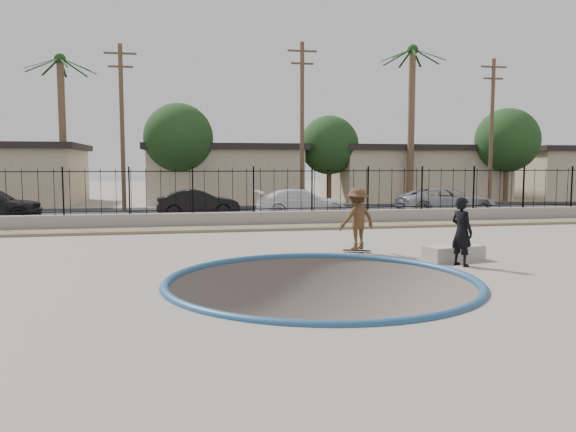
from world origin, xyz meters
The scene contains 25 objects.
ground centered at (0.00, 12.00, -1.10)m, with size 120.00×120.00×2.20m, color gray.
bowl_pit centered at (0.00, -1.00, 0.00)m, with size 6.84×6.84×1.80m, color #4C423A, non-canonical shape.
coping_ring centered at (0.00, -1.00, 0.00)m, with size 7.04×7.04×0.20m, color navy.
rock_strip centered at (0.00, 9.20, 0.06)m, with size 42.00×1.60×0.11m, color #91835F.
retaining_wall centered at (0.00, 10.30, 0.30)m, with size 42.00×0.45×0.60m, color gray.
fence centered at (0.00, 10.30, 1.50)m, with size 40.00×0.04×1.80m.
street centered at (0.00, 17.00, 0.02)m, with size 90.00×8.00×0.04m, color black.
house_center centered at (0.00, 26.50, 1.97)m, with size 10.60×8.60×3.90m.
house_east centered at (14.00, 26.50, 1.97)m, with size 12.60×8.60×3.90m.
house_east_far centered at (28.00, 26.50, 1.97)m, with size 11.60×8.60×3.90m.
palm_mid centered at (-10.00, 24.00, 6.69)m, with size 2.30×2.30×9.30m.
palm_right centered at (12.00, 22.00, 7.33)m, with size 2.30×2.30×10.30m.
utility_pole_left centered at (-6.00, 19.00, 4.70)m, with size 1.70×0.24×9.00m.
utility_pole_mid centered at (4.00, 19.00, 4.96)m, with size 1.70×0.24×9.50m.
utility_pole_right centered at (16.00, 19.00, 4.70)m, with size 1.70×0.24×9.00m.
street_tree_left centered at (-3.00, 23.00, 4.19)m, with size 4.32×4.32×6.36m.
street_tree_mid centered at (7.00, 24.00, 3.84)m, with size 3.96×3.96×5.83m.
street_tree_right centered at (19.00, 22.00, 4.19)m, with size 4.32×4.32×6.36m.
skater centered at (2.06, 2.79, 0.90)m, with size 1.16×0.67×1.80m, color brown.
skateboard centered at (2.06, 2.79, 0.06)m, with size 0.82×0.51×0.07m.
videographer centered at (4.00, 0.21, 0.88)m, with size 0.64×0.42×1.77m, color black.
concrete_ledge centered at (4.21, 1.00, 0.20)m, with size 1.60×0.70×0.40m, color #A19B8E.
car_b centered at (-2.13, 14.78, 0.69)m, with size 1.38×3.97×1.31m, color black.
car_c centered at (2.91, 14.23, 0.69)m, with size 1.84×4.54×1.32m, color white.
car_d centered at (10.27, 13.40, 0.73)m, with size 2.29×4.98×1.38m, color #9D9EA5.
Camera 1 is at (-3.10, -12.88, 2.62)m, focal length 35.00 mm.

